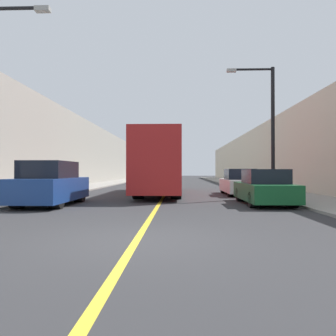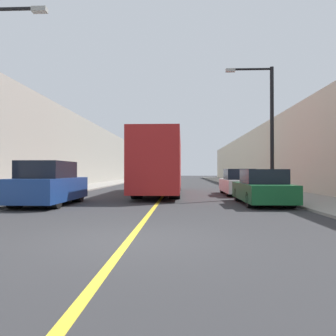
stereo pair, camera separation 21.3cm
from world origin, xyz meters
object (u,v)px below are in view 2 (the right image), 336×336
object	(u,v)px
parked_suv_left	(49,185)
bus	(161,164)
car_right_near	(262,189)
street_lamp_right	(267,122)
car_right_mid	(238,183)

from	to	relation	value
parked_suv_left	bus	bearing A→B (deg)	58.41
car_right_near	parked_suv_left	bearing A→B (deg)	-175.69
car_right_near	street_lamp_right	size ratio (longest dim) A/B	0.66
street_lamp_right	bus	bearing A→B (deg)	155.63
bus	car_right_near	world-z (taller)	bus
parked_suv_left	car_right_mid	distance (m)	10.93
bus	parked_suv_left	bearing A→B (deg)	-121.59
bus	street_lamp_right	xyz separation A→B (m)	(5.91, -2.68, 2.18)
bus	car_right_near	xyz separation A→B (m)	(4.76, -6.20, -1.21)
bus	car_right_near	bearing A→B (deg)	-52.45
car_right_mid	street_lamp_right	xyz separation A→B (m)	(1.19, -2.09, 3.37)
car_right_mid	bus	bearing A→B (deg)	172.89
parked_suv_left	street_lamp_right	xyz separation A→B (m)	(10.13, 4.20, 3.22)
parked_suv_left	car_right_near	world-z (taller)	parked_suv_left
parked_suv_left	street_lamp_right	distance (m)	11.43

